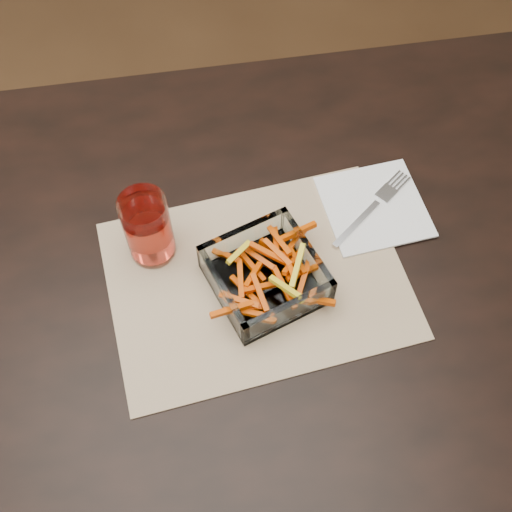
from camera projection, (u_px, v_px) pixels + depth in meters
The scene contains 6 objects.
dining_table at pixel (162, 308), 1.06m from camera, with size 1.60×0.90×0.75m.
placemat at pixel (257, 279), 0.99m from camera, with size 0.45×0.33×0.00m, color tan.
glass_bowl at pixel (265, 276), 0.96m from camera, with size 0.19×0.19×0.06m.
tumbler at pixel (148, 229), 0.96m from camera, with size 0.07×0.07×0.13m.
napkin at pixel (374, 206), 1.05m from camera, with size 0.16×0.16×0.00m, color white.
fork at pixel (374, 206), 1.05m from camera, with size 0.16×0.13×0.00m.
Camera 1 is at (0.08, -0.48, 1.62)m, focal length 45.00 mm.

